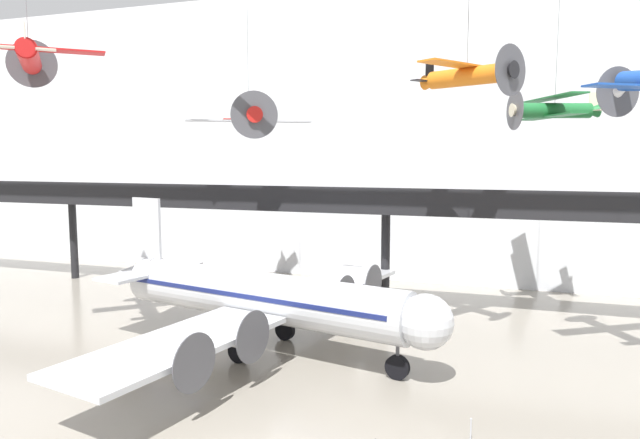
{
  "coord_description": "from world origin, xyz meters",
  "views": [
    {
      "loc": [
        9.18,
        -18.28,
        11.67
      ],
      "look_at": [
        -0.65,
        10.97,
        8.21
      ],
      "focal_mm": 32.0,
      "sensor_mm": 36.0,
      "label": 1
    }
  ],
  "objects_px": {
    "suspended_plane_silver_racer": "(249,117)",
    "suspended_plane_red_highwing": "(29,56)",
    "suspended_plane_orange_highwing": "(467,76)",
    "suspended_plane_green_biplane": "(554,110)",
    "stanchion_barrier": "(471,435)",
    "airliner_silver_main": "(258,297)"
  },
  "relations": [
    {
      "from": "suspended_plane_green_biplane",
      "to": "stanchion_barrier",
      "type": "relative_size",
      "value": 8.87
    },
    {
      "from": "suspended_plane_red_highwing",
      "to": "suspended_plane_green_biplane",
      "type": "distance_m",
      "value": 33.05
    },
    {
      "from": "airliner_silver_main",
      "to": "stanchion_barrier",
      "type": "xyz_separation_m",
      "value": [
        12.93,
        -7.58,
        -2.93
      ]
    },
    {
      "from": "suspended_plane_orange_highwing",
      "to": "stanchion_barrier",
      "type": "distance_m",
      "value": 19.76
    },
    {
      "from": "airliner_silver_main",
      "to": "suspended_plane_red_highwing",
      "type": "relative_size",
      "value": 3.84
    },
    {
      "from": "suspended_plane_red_highwing",
      "to": "stanchion_barrier",
      "type": "xyz_separation_m",
      "value": [
        25.03,
        -3.28,
        -16.97
      ]
    },
    {
      "from": "suspended_plane_orange_highwing",
      "to": "suspended_plane_silver_racer",
      "type": "bearing_deg",
      "value": -166.04
    },
    {
      "from": "stanchion_barrier",
      "to": "suspended_plane_silver_racer",
      "type": "bearing_deg",
      "value": 136.03
    },
    {
      "from": "airliner_silver_main",
      "to": "suspended_plane_green_biplane",
      "type": "relative_size",
      "value": 2.9
    },
    {
      "from": "suspended_plane_red_highwing",
      "to": "stanchion_barrier",
      "type": "relative_size",
      "value": 6.7
    },
    {
      "from": "suspended_plane_orange_highwing",
      "to": "suspended_plane_green_biplane",
      "type": "relative_size",
      "value": 0.85
    },
    {
      "from": "suspended_plane_silver_racer",
      "to": "suspended_plane_green_biplane",
      "type": "relative_size",
      "value": 1.05
    },
    {
      "from": "airliner_silver_main",
      "to": "suspended_plane_red_highwing",
      "type": "height_order",
      "value": "suspended_plane_red_highwing"
    },
    {
      "from": "suspended_plane_silver_racer",
      "to": "suspended_plane_green_biplane",
      "type": "xyz_separation_m",
      "value": [
        21.97,
        1.72,
        0.1
      ]
    },
    {
      "from": "airliner_silver_main",
      "to": "suspended_plane_silver_racer",
      "type": "bearing_deg",
      "value": 129.93
    },
    {
      "from": "suspended_plane_silver_racer",
      "to": "suspended_plane_red_highwing",
      "type": "relative_size",
      "value": 1.39
    },
    {
      "from": "airliner_silver_main",
      "to": "suspended_plane_orange_highwing",
      "type": "relative_size",
      "value": 3.39
    },
    {
      "from": "suspended_plane_red_highwing",
      "to": "suspended_plane_green_biplane",
      "type": "height_order",
      "value": "suspended_plane_red_highwing"
    },
    {
      "from": "airliner_silver_main",
      "to": "stanchion_barrier",
      "type": "height_order",
      "value": "airliner_silver_main"
    },
    {
      "from": "airliner_silver_main",
      "to": "suspended_plane_silver_racer",
      "type": "xyz_separation_m",
      "value": [
        -5.26,
        9.97,
        11.4
      ]
    },
    {
      "from": "suspended_plane_green_biplane",
      "to": "stanchion_barrier",
      "type": "height_order",
      "value": "suspended_plane_green_biplane"
    },
    {
      "from": "stanchion_barrier",
      "to": "airliner_silver_main",
      "type": "bearing_deg",
      "value": 149.64
    }
  ]
}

